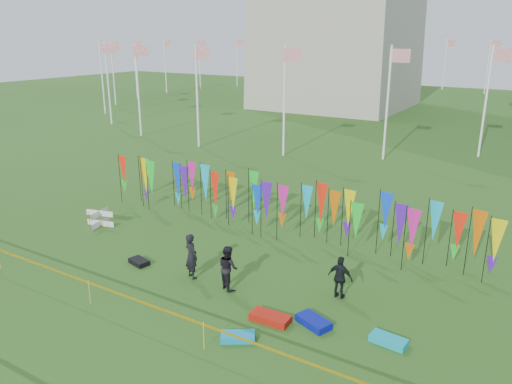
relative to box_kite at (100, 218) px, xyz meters
The scene contains 13 objects.
ground 8.14m from the box_kite, 27.17° to the right, with size 160.00×160.00×0.00m, color #264E15.
flagpole_ring 44.95m from the box_kite, 98.69° to the left, with size 57.40×56.16×8.00m.
banner_row 8.42m from the box_kite, 25.59° to the left, with size 18.64×0.64×2.53m.
caution_tape_near 8.73m from the box_kite, 36.45° to the right, with size 26.00×0.02×0.90m.
box_kite is the anchor object (origin of this frame).
person_left 7.23m from the box_kite, 14.66° to the right, with size 0.64×0.47×1.75m, color black.
person_mid 8.81m from the box_kite, 11.78° to the right, with size 0.79×0.49×1.63m, color black.
person_right 12.29m from the box_kite, ahead, with size 0.90×0.51×1.54m, color black.
kite_bag_turquoise 11.49m from the box_kite, 21.84° to the right, with size 1.01×0.50×0.20m, color #0D9DCF.
kite_bag_blue 12.48m from the box_kite, 10.93° to the right, with size 1.12×0.58×0.23m, color #09159E.
kite_bag_red 11.36m from the box_kite, 14.71° to the right, with size 1.28×0.58×0.23m, color red.
kite_bag_black 4.93m from the box_kite, 24.50° to the right, with size 0.84×0.49×0.20m, color black.
kite_bag_teal 14.71m from the box_kite, ahead, with size 1.07×0.51×0.20m, color #0DACC1.
Camera 1 is at (10.64, -11.24, 8.74)m, focal length 35.00 mm.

